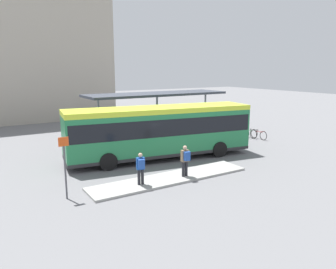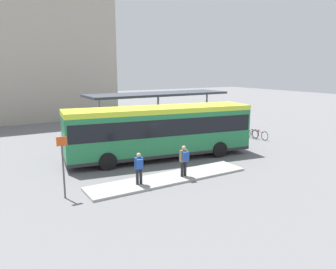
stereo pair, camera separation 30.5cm
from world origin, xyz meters
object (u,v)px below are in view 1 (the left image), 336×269
object	(u,v)px
pedestrian_companion	(141,167)
platform_sign	(65,165)
pedestrian_waiting	(185,159)
potted_planter_near_shelter	(160,139)
bicycle_red	(259,134)
bicycle_orange	(243,132)
potted_planter_far_side	(202,132)
city_bus	(160,129)
bicycle_green	(249,133)

from	to	relation	value
pedestrian_companion	platform_sign	distance (m)	3.53
pedestrian_waiting	potted_planter_near_shelter	size ratio (longest dim) A/B	1.31
bicycle_red	bicycle_orange	world-z (taller)	bicycle_red
potted_planter_far_side	platform_sign	size ratio (longest dim) A/B	0.48
bicycle_red	potted_planter_far_side	distance (m)	4.75
pedestrian_companion	bicycle_orange	xyz separation A→B (m)	(13.01, 6.34, -0.68)
city_bus	potted_planter_near_shelter	xyz separation A→B (m)	(1.44, 2.46, -1.28)
pedestrian_waiting	platform_sign	xyz separation A→B (m)	(-6.00, 0.56, 0.49)
city_bus	pedestrian_waiting	xyz separation A→B (m)	(-0.93, -4.14, -0.86)
pedestrian_waiting	potted_planter_far_side	distance (m)	9.47
city_bus	pedestrian_companion	bearing A→B (deg)	-122.02
potted_planter_near_shelter	platform_sign	size ratio (longest dim) A/B	0.45
pedestrian_companion	potted_planter_near_shelter	bearing A→B (deg)	-24.60
bicycle_red	bicycle_green	size ratio (longest dim) A/B	0.97
city_bus	bicycle_orange	world-z (taller)	city_bus
pedestrian_companion	potted_planter_far_side	distance (m)	11.27
bicycle_orange	pedestrian_waiting	bearing A→B (deg)	-53.42
city_bus	bicycle_green	world-z (taller)	city_bus
pedestrian_waiting	bicycle_orange	distance (m)	12.33
pedestrian_companion	platform_sign	xyz separation A→B (m)	(-3.47, 0.44, 0.53)
potted_planter_near_shelter	bicycle_orange	bearing A→B (deg)	-0.93
pedestrian_waiting	pedestrian_companion	world-z (taller)	pedestrian_waiting
bicycle_orange	platform_sign	size ratio (longest dim) A/B	0.58
city_bus	bicycle_red	bearing A→B (deg)	13.23
potted_planter_far_side	bicycle_green	bearing A→B (deg)	-17.48
bicycle_green	potted_planter_near_shelter	distance (m)	8.10
pedestrian_waiting	bicycle_orange	size ratio (longest dim) A/B	1.02
bicycle_red	potted_planter_near_shelter	xyz separation A→B (m)	(-8.34, 1.69, 0.28)
potted_planter_near_shelter	potted_planter_far_side	distance (m)	4.08
pedestrian_companion	bicycle_orange	world-z (taller)	pedestrian_companion
platform_sign	bicycle_red	bearing A→B (deg)	14.56
city_bus	bicycle_red	size ratio (longest dim) A/B	6.96
bicycle_green	platform_sign	distance (m)	17.24
bicycle_green	potted_planter_near_shelter	size ratio (longest dim) A/B	1.42
bicycle_green	potted_planter_far_side	world-z (taller)	potted_planter_far_side
pedestrian_companion	platform_sign	size ratio (longest dim) A/B	0.57
bicycle_red	bicycle_green	xyz separation A→B (m)	(-0.30, 0.78, 0.01)
pedestrian_waiting	platform_sign	bearing A→B (deg)	88.01
bicycle_red	potted_planter_far_side	bearing A→B (deg)	-115.07
pedestrian_waiting	bicycle_green	world-z (taller)	pedestrian_waiting
bicycle_green	bicycle_orange	world-z (taller)	bicycle_green
bicycle_red	bicycle_orange	xyz separation A→B (m)	(-0.24, 1.56, -0.02)
city_bus	pedestrian_waiting	bearing A→B (deg)	-93.96
potted_planter_near_shelter	platform_sign	xyz separation A→B (m)	(-8.37, -6.03, 0.91)
bicycle_green	potted_planter_far_side	size ratio (longest dim) A/B	1.35
potted_planter_near_shelter	potted_planter_far_side	bearing A→B (deg)	4.80
city_bus	bicycle_red	distance (m)	9.94
bicycle_red	potted_planter_near_shelter	size ratio (longest dim) A/B	1.37
bicycle_green	platform_sign	xyz separation A→B (m)	(-16.41, -5.12, 1.17)
bicycle_orange	bicycle_red	bearing A→B (deg)	13.83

